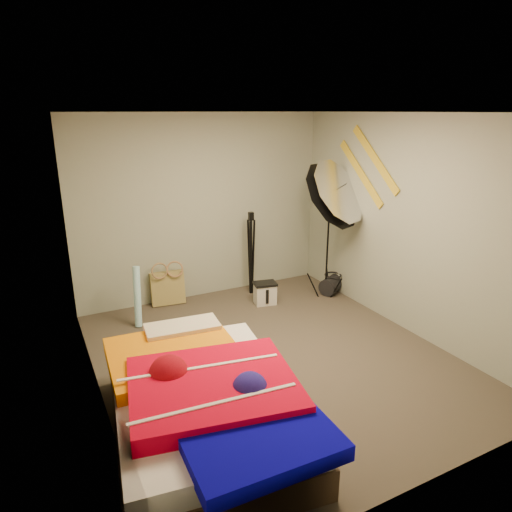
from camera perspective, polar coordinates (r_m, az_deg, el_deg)
floor at (r=5.00m, az=2.16°, el=-12.50°), size 4.00×4.00×0.00m
ceiling at (r=4.32m, az=2.55°, el=17.51°), size 4.00×4.00×0.00m
wall_back at (r=6.27m, az=-6.68°, el=5.97°), size 3.50×0.00×3.50m
wall_front at (r=3.04m, az=21.32°, el=-8.22°), size 3.50×0.00×3.50m
wall_left at (r=3.99m, az=-20.20°, el=-1.92°), size 0.00×4.00×4.00m
wall_right at (r=5.55m, az=18.35°, el=3.63°), size 0.00×4.00×4.00m
tote_bag at (r=6.30m, az=-10.99°, el=-3.94°), size 0.47×0.25×0.46m
wrapping_roll at (r=5.71m, az=-14.61°, el=-4.93°), size 0.16×0.23×0.74m
camera_case at (r=6.21m, az=1.14°, el=-4.76°), size 0.31×0.25×0.28m
duffel_bag at (r=6.68m, az=9.54°, el=-3.51°), size 0.47×0.40×0.25m
wall_stripe_upper at (r=5.85m, az=14.69°, el=11.62°), size 0.02×0.91×0.78m
wall_stripe_lower at (r=6.06m, az=12.96°, el=10.04°), size 0.02×0.91×0.78m
bed at (r=3.85m, az=-6.51°, el=-17.66°), size 1.63×2.24×0.58m
photo_umbrella at (r=6.01m, az=9.37°, el=7.35°), size 1.05×0.99×2.03m
camera_tripod at (r=6.38m, az=-0.62°, el=1.04°), size 0.07×0.07×1.19m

